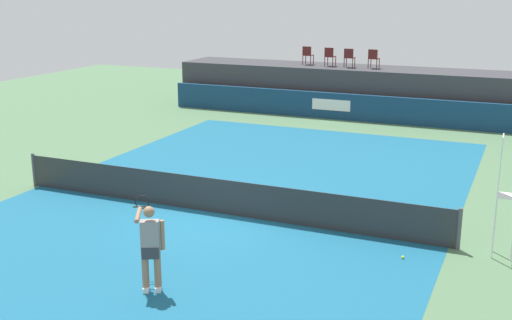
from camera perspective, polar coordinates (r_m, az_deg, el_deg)
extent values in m
plane|color=#4C704C|center=(19.81, 0.45, -2.02)|extent=(48.00, 48.00, 0.00)
cube|color=#16597A|center=(17.23, -3.49, -4.70)|extent=(12.00, 22.00, 0.00)
cube|color=navy|center=(29.35, 8.55, 4.65)|extent=(18.00, 0.20, 1.20)
cube|color=white|center=(29.50, 6.68, 4.88)|extent=(1.80, 0.02, 0.50)
cube|color=#38383D|center=(30.99, 9.46, 6.10)|extent=(18.00, 2.80, 2.20)
cylinder|color=#561919|center=(31.78, 5.13, 8.86)|extent=(0.04, 0.04, 0.44)
cylinder|color=#561919|center=(31.92, 4.44, 8.90)|extent=(0.04, 0.04, 0.44)
cylinder|color=#561919|center=(31.40, 4.87, 8.79)|extent=(0.04, 0.04, 0.44)
cylinder|color=#561919|center=(31.54, 4.18, 8.83)|extent=(0.04, 0.04, 0.44)
cube|color=#561919|center=(31.64, 4.66, 9.27)|extent=(0.45, 0.45, 0.03)
cube|color=#561919|center=(31.42, 4.54, 9.64)|extent=(0.44, 0.04, 0.42)
cylinder|color=#561919|center=(31.25, 7.09, 8.70)|extent=(0.04, 0.04, 0.44)
cylinder|color=#561919|center=(31.39, 6.39, 8.75)|extent=(0.04, 0.04, 0.44)
cylinder|color=#561919|center=(30.87, 6.83, 8.63)|extent=(0.04, 0.04, 0.44)
cylinder|color=#561919|center=(31.01, 6.12, 8.68)|extent=(0.04, 0.04, 0.44)
cube|color=#561919|center=(31.10, 6.62, 9.12)|extent=(0.46, 0.46, 0.03)
cube|color=#561919|center=(30.89, 6.50, 9.50)|extent=(0.44, 0.05, 0.42)
cylinder|color=#561919|center=(30.87, 8.77, 8.56)|extent=(0.04, 0.04, 0.44)
cylinder|color=#561919|center=(30.97, 8.03, 8.61)|extent=(0.04, 0.04, 0.44)
cylinder|color=#561919|center=(30.48, 8.58, 8.49)|extent=(0.04, 0.04, 0.44)
cylinder|color=#561919|center=(30.58, 7.84, 8.54)|extent=(0.04, 0.04, 0.44)
cube|color=#561919|center=(30.70, 8.32, 8.99)|extent=(0.45, 0.45, 0.03)
cube|color=#561919|center=(30.47, 8.24, 9.37)|extent=(0.44, 0.03, 0.42)
cylinder|color=#561919|center=(30.65, 10.90, 8.42)|extent=(0.04, 0.04, 0.44)
cylinder|color=#561919|center=(30.77, 10.17, 8.48)|extent=(0.04, 0.04, 0.44)
cylinder|color=#561919|center=(30.26, 10.67, 8.35)|extent=(0.04, 0.04, 0.44)
cylinder|color=#561919|center=(30.38, 9.94, 8.41)|extent=(0.04, 0.04, 0.44)
cube|color=#561919|center=(30.49, 10.44, 8.86)|extent=(0.47, 0.47, 0.03)
cube|color=#561919|center=(30.27, 10.34, 9.25)|extent=(0.44, 0.06, 0.42)
cylinder|color=white|center=(15.11, 20.40, -5.73)|extent=(0.04, 0.04, 1.40)
cylinder|color=white|center=(15.49, 20.47, -5.22)|extent=(0.04, 0.04, 1.40)
cube|color=white|center=(15.08, 21.44, -3.00)|extent=(0.45, 0.45, 0.03)
cube|color=white|center=(14.89, 20.90, -0.43)|extent=(0.03, 0.44, 1.33)
cube|color=#2D2D2D|center=(17.07, -3.51, -3.21)|extent=(12.40, 0.02, 0.95)
cylinder|color=#4C4C51|center=(20.53, -19.13, -0.80)|extent=(0.10, 0.10, 1.00)
cylinder|color=#4C4C51|center=(15.42, 17.61, -5.86)|extent=(0.10, 0.10, 1.00)
cube|color=white|center=(13.12, -8.66, -11.20)|extent=(0.23, 0.29, 0.10)
cylinder|color=#997051|center=(12.93, -8.74, -9.37)|extent=(0.14, 0.14, 0.82)
cube|color=white|center=(13.15, -9.72, -11.20)|extent=(0.23, 0.29, 0.10)
cylinder|color=#997051|center=(12.95, -9.81, -9.37)|extent=(0.14, 0.14, 0.82)
cube|color=#333338|center=(12.81, -9.34, -8.03)|extent=(0.40, 0.35, 0.24)
cube|color=gray|center=(12.67, -9.41, -6.53)|extent=(0.41, 0.34, 0.56)
sphere|color=#997051|center=(12.51, -9.50, -4.57)|extent=(0.22, 0.22, 0.22)
cylinder|color=#997051|center=(12.66, -8.32, -6.61)|extent=(0.09, 0.09, 0.60)
cylinder|color=#997051|center=(12.84, -10.42, -4.82)|extent=(0.36, 0.58, 0.14)
cylinder|color=black|center=(13.23, -10.22, -4.10)|extent=(0.28, 0.16, 0.03)
torus|color=black|center=(13.50, -10.08, -3.70)|extent=(0.28, 0.16, 0.30)
sphere|color=#D8EA33|center=(14.75, 12.91, -8.42)|extent=(0.07, 0.07, 0.07)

